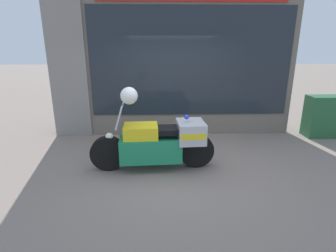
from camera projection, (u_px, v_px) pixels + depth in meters
The scene contains 6 objects.
ground_plane at pixel (178, 163), 5.24m from camera, with size 60.00×60.00×0.00m, color gray.
shop_building at pixel (157, 64), 6.61m from camera, with size 6.10×0.55×3.61m.
window_display at pixel (187, 114), 7.05m from camera, with size 4.73×0.30×2.02m.
paramedic_motorcycle at pixel (159, 142), 4.89m from camera, with size 2.33×0.67×1.25m.
utility_cabinet at pixel (325, 116), 6.67m from camera, with size 0.95×0.48×1.05m, color #235633.
white_helmet at pixel (129, 96), 4.59m from camera, with size 0.31×0.31×0.31m, color white.
Camera 1 is at (-0.37, -4.78, 2.24)m, focal length 28.00 mm.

